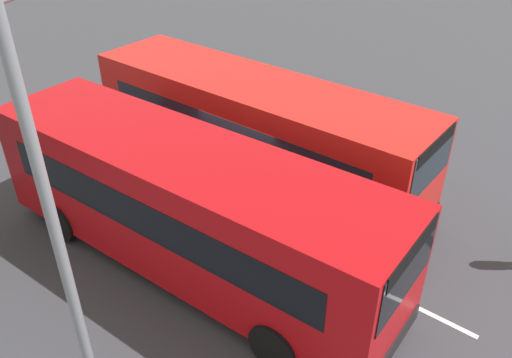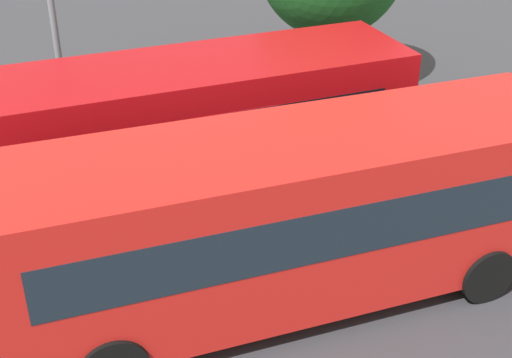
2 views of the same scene
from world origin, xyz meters
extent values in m
plane|color=#38383D|center=(0.00, 0.00, 0.00)|extent=(67.47, 67.47, 0.00)
cube|color=#B70C11|center=(0.56, -2.04, 1.72)|extent=(10.09, 2.84, 2.72)
cube|color=black|center=(0.60, -0.81, 2.05)|extent=(8.41, 0.35, 0.87)
cube|color=black|center=(0.52, -3.26, 2.05)|extent=(8.41, 0.35, 0.87)
cylinder|color=black|center=(3.80, -0.94, 0.52)|extent=(1.04, 0.31, 1.03)
cylinder|color=black|center=(3.72, -3.34, 0.52)|extent=(1.04, 0.31, 1.03)
cylinder|color=black|center=(-2.60, -0.73, 0.52)|extent=(1.04, 0.31, 1.03)
cylinder|color=black|center=(-2.68, -3.13, 0.52)|extent=(1.04, 0.31, 1.03)
cube|color=red|center=(-0.27, 1.80, 1.72)|extent=(10.16, 3.17, 2.72)
cube|color=#19232D|center=(-0.19, 3.03, 2.05)|extent=(8.40, 0.63, 0.87)
cube|color=#19232D|center=(-0.35, 0.58, 2.05)|extent=(8.40, 0.63, 0.87)
cylinder|color=black|center=(2.85, 0.40, 0.52)|extent=(1.05, 0.35, 1.03)
cylinder|color=black|center=(-3.39, 3.21, 0.52)|extent=(1.05, 0.35, 1.03)
cylinder|color=black|center=(-3.55, 0.82, 0.52)|extent=(1.05, 0.35, 1.03)
cylinder|color=#4C3823|center=(-5.31, -6.02, 1.19)|extent=(0.44, 0.44, 2.37)
cube|color=silver|center=(0.00, 0.00, 0.00)|extent=(13.56, 1.06, 0.01)
camera|label=1|loc=(7.14, -8.91, 8.41)|focal=36.79mm
camera|label=2|loc=(4.16, 10.61, 7.94)|focal=49.75mm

